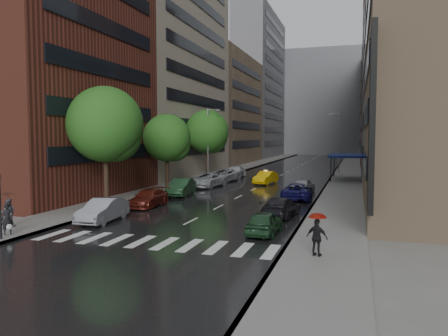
{
  "coord_description": "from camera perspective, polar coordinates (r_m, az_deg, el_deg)",
  "views": [
    {
      "loc": [
        10.39,
        -22.49,
        5.58
      ],
      "look_at": [
        0.0,
        11.47,
        3.0
      ],
      "focal_mm": 35.0,
      "sensor_mm": 36.0,
      "label": 1
    }
  ],
  "objects": [
    {
      "name": "road",
      "position": [
        73.44,
        8.82,
        -0.25
      ],
      "size": [
        14.0,
        140.0,
        0.01
      ],
      "primitive_type": "cube",
      "color": "black",
      "rests_on": "ground"
    },
    {
      "name": "tree_mid",
      "position": [
        45.85,
        -7.48,
        3.92
      ],
      "size": [
        4.97,
        4.97,
        7.92
      ],
      "color": "#382619",
      "rests_on": "ground"
    },
    {
      "name": "ped_black_umbrella",
      "position": [
        29.35,
        -26.38,
        -4.5
      ],
      "size": [
        1.04,
        0.98,
        2.09
      ],
      "color": "#4C4D51",
      "rests_on": "sidewalk_left"
    },
    {
      "name": "tree_near",
      "position": [
        35.65,
        -15.26,
        5.5
      ],
      "size": [
        5.97,
        5.97,
        9.51
      ],
      "color": "#382619",
      "rests_on": "ground"
    },
    {
      "name": "street_lamp_right",
      "position": [
        67.55,
        14.77,
        3.43
      ],
      "size": [
        1.74,
        0.22,
        9.0
      ],
      "color": "gray",
      "rests_on": "sidewalk_right"
    },
    {
      "name": "buildings_right",
      "position": [
        79.89,
        20.56,
        10.69
      ],
      "size": [
        8.05,
        109.1,
        36.0
      ],
      "color": "#937A5B",
      "rests_on": "ground"
    },
    {
      "name": "crosswalk",
      "position": [
        23.55,
        -9.29,
        -9.57
      ],
      "size": [
        13.15,
        2.8,
        0.01
      ],
      "color": "silver",
      "rests_on": "ground"
    },
    {
      "name": "ped_red_umbrella",
      "position": [
        20.37,
        12.07,
        -7.99
      ],
      "size": [
        1.08,
        0.82,
        2.01
      ],
      "color": "black",
      "rests_on": "sidewalk_right"
    },
    {
      "name": "buildings_left",
      "position": [
        85.79,
        -0.35,
        11.12
      ],
      "size": [
        8.0,
        108.0,
        38.0
      ],
      "color": "maroon",
      "rests_on": "ground"
    },
    {
      "name": "tree_far",
      "position": [
        57.6,
        -2.25,
        4.79
      ],
      "size": [
        5.71,
        5.71,
        9.09
      ],
      "color": "#382619",
      "rests_on": "ground"
    },
    {
      "name": "awning",
      "position": [
        57.56,
        15.6,
        1.56
      ],
      "size": [
        4.0,
        8.0,
        3.12
      ],
      "color": "navy",
      "rests_on": "sidewalk_right"
    },
    {
      "name": "ped_bag_walker",
      "position": [
        27.06,
        -26.42,
        -6.04
      ],
      "size": [
        0.75,
        0.74,
        1.75
      ],
      "color": "black",
      "rests_on": "sidewalk_left"
    },
    {
      "name": "ground",
      "position": [
        25.39,
        -7.68,
        -8.57
      ],
      "size": [
        220.0,
        220.0,
        0.0
      ],
      "primitive_type": "plane",
      "color": "gray",
      "rests_on": "ground"
    },
    {
      "name": "taxi",
      "position": [
        51.3,
        5.47,
        -1.27
      ],
      "size": [
        2.35,
        4.75,
        1.5
      ],
      "primitive_type": "imported",
      "rotation": [
        0.0,
        0.0,
        -0.17
      ],
      "color": "#E8B30C",
      "rests_on": "ground"
    },
    {
      "name": "street_lamp_left",
      "position": [
        55.53,
        -2.03,
        3.44
      ],
      "size": [
        1.74,
        0.22,
        9.0
      ],
      "color": "gray",
      "rests_on": "sidewalk_left"
    },
    {
      "name": "traffic_light",
      "position": [
        25.91,
        -27.24,
        -3.74
      ],
      "size": [
        0.18,
        0.15,
        3.45
      ],
      "color": "black",
      "rests_on": "sidewalk_left"
    },
    {
      "name": "parked_cars_right",
      "position": [
        35.56,
        8.8,
        -3.76
      ],
      "size": [
        2.69,
        23.18,
        1.48
      ],
      "color": "#1C3F23",
      "rests_on": "ground"
    },
    {
      "name": "sidewalk_right",
      "position": [
        72.71,
        15.86,
        -0.35
      ],
      "size": [
        4.0,
        140.0,
        0.15
      ],
      "primitive_type": "cube",
      "color": "gray",
      "rests_on": "ground"
    },
    {
      "name": "parked_cars_left",
      "position": [
        46.66,
        -2.87,
        -1.76
      ],
      "size": [
        3.19,
        37.4,
        1.6
      ],
      "color": "gray",
      "rests_on": "ground"
    },
    {
      "name": "building_far",
      "position": [
        141.26,
        12.88,
        8.28
      ],
      "size": [
        40.0,
        14.0,
        32.0
      ],
      "primitive_type": "cube",
      "color": "slate",
      "rests_on": "ground"
    },
    {
      "name": "sidewalk_left",
      "position": [
        75.24,
        2.03,
        -0.05
      ],
      "size": [
        4.0,
        140.0,
        0.15
      ],
      "primitive_type": "cube",
      "color": "gray",
      "rests_on": "ground"
    }
  ]
}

